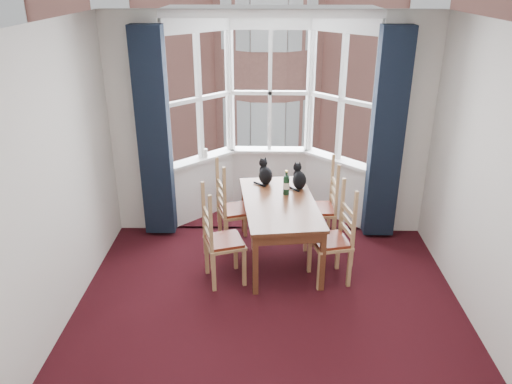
{
  "coord_description": "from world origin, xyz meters",
  "views": [
    {
      "loc": [
        -0.04,
        -3.77,
        3.17
      ],
      "look_at": [
        -0.15,
        1.05,
        1.05
      ],
      "focal_mm": 35.0,
      "sensor_mm": 36.0,
      "label": 1
    }
  ],
  "objects_px": {
    "chair_left_far": "(229,212)",
    "cat_right": "(299,179)",
    "wine_bottle": "(286,184)",
    "candle_tall": "(205,153)",
    "chair_right_near": "(338,241)",
    "cat_left": "(265,174)",
    "chair_left_near": "(216,244)",
    "dining_table": "(280,208)",
    "chair_right_far": "(326,210)"
  },
  "relations": [
    {
      "from": "chair_right_far",
      "to": "chair_right_near",
      "type": "bearing_deg",
      "value": -86.1
    },
    {
      "from": "chair_right_far",
      "to": "dining_table",
      "type": "bearing_deg",
      "value": -148.83
    },
    {
      "from": "dining_table",
      "to": "candle_tall",
      "type": "bearing_deg",
      "value": 131.23
    },
    {
      "from": "chair_right_near",
      "to": "candle_tall",
      "type": "xyz_separation_m",
      "value": [
        -1.62,
        1.56,
        0.46
      ]
    },
    {
      "from": "dining_table",
      "to": "chair_left_near",
      "type": "relative_size",
      "value": 1.76
    },
    {
      "from": "candle_tall",
      "to": "wine_bottle",
      "type": "bearing_deg",
      "value": -40.4
    },
    {
      "from": "chair_right_near",
      "to": "chair_right_far",
      "type": "bearing_deg",
      "value": 93.9
    },
    {
      "from": "chair_left_far",
      "to": "cat_right",
      "type": "bearing_deg",
      "value": 9.5
    },
    {
      "from": "chair_left_far",
      "to": "candle_tall",
      "type": "bearing_deg",
      "value": 113.26
    },
    {
      "from": "cat_left",
      "to": "candle_tall",
      "type": "bearing_deg",
      "value": 144.87
    },
    {
      "from": "cat_right",
      "to": "cat_left",
      "type": "bearing_deg",
      "value": 161.47
    },
    {
      "from": "cat_right",
      "to": "wine_bottle",
      "type": "bearing_deg",
      "value": -130.23
    },
    {
      "from": "candle_tall",
      "to": "cat_right",
      "type": "bearing_deg",
      "value": -30.09
    },
    {
      "from": "chair_left_near",
      "to": "chair_right_near",
      "type": "xyz_separation_m",
      "value": [
        1.33,
        0.08,
        0.0
      ]
    },
    {
      "from": "dining_table",
      "to": "cat_left",
      "type": "distance_m",
      "value": 0.61
    },
    {
      "from": "chair_right_far",
      "to": "cat_left",
      "type": "relative_size",
      "value": 2.78
    },
    {
      "from": "wine_bottle",
      "to": "chair_right_near",
      "type": "bearing_deg",
      "value": -49.47
    },
    {
      "from": "chair_left_near",
      "to": "cat_left",
      "type": "xyz_separation_m",
      "value": [
        0.53,
        1.07,
        0.4
      ]
    },
    {
      "from": "chair_right_near",
      "to": "cat_right",
      "type": "height_order",
      "value": "cat_right"
    },
    {
      "from": "chair_right_far",
      "to": "cat_right",
      "type": "relative_size",
      "value": 2.82
    },
    {
      "from": "dining_table",
      "to": "cat_left",
      "type": "xyz_separation_m",
      "value": [
        -0.17,
        0.55,
        0.21
      ]
    },
    {
      "from": "chair_left_far",
      "to": "chair_left_near",
      "type": "bearing_deg",
      "value": -95.72
    },
    {
      "from": "dining_table",
      "to": "wine_bottle",
      "type": "relative_size",
      "value": 5.4
    },
    {
      "from": "chair_left_far",
      "to": "cat_right",
      "type": "height_order",
      "value": "cat_right"
    },
    {
      "from": "chair_right_near",
      "to": "cat_left",
      "type": "height_order",
      "value": "cat_left"
    },
    {
      "from": "chair_left_near",
      "to": "cat_right",
      "type": "relative_size",
      "value": 2.82
    },
    {
      "from": "chair_right_far",
      "to": "chair_left_far",
      "type": "bearing_deg",
      "value": -175.94
    },
    {
      "from": "chair_right_near",
      "to": "wine_bottle",
      "type": "bearing_deg",
      "value": 130.53
    },
    {
      "from": "wine_bottle",
      "to": "chair_left_near",
      "type": "bearing_deg",
      "value": -136.6
    },
    {
      "from": "dining_table",
      "to": "chair_right_far",
      "type": "distance_m",
      "value": 0.71
    },
    {
      "from": "dining_table",
      "to": "candle_tall",
      "type": "height_order",
      "value": "candle_tall"
    },
    {
      "from": "cat_right",
      "to": "candle_tall",
      "type": "relative_size",
      "value": 2.55
    },
    {
      "from": "chair_right_near",
      "to": "candle_tall",
      "type": "bearing_deg",
      "value": 136.15
    },
    {
      "from": "chair_left_far",
      "to": "cat_right",
      "type": "xyz_separation_m",
      "value": [
        0.86,
        0.14,
        0.4
      ]
    },
    {
      "from": "chair_left_near",
      "to": "wine_bottle",
      "type": "relative_size",
      "value": 3.07
    },
    {
      "from": "chair_left_near",
      "to": "candle_tall",
      "type": "height_order",
      "value": "candle_tall"
    },
    {
      "from": "wine_bottle",
      "to": "candle_tall",
      "type": "distance_m",
      "value": 1.4
    },
    {
      "from": "dining_table",
      "to": "candle_tall",
      "type": "distance_m",
      "value": 1.52
    },
    {
      "from": "cat_left",
      "to": "cat_right",
      "type": "height_order",
      "value": "cat_left"
    },
    {
      "from": "chair_right_near",
      "to": "chair_right_far",
      "type": "distance_m",
      "value": 0.79
    },
    {
      "from": "chair_right_near",
      "to": "cat_left",
      "type": "bearing_deg",
      "value": 129.35
    },
    {
      "from": "chair_left_far",
      "to": "chair_right_far",
      "type": "relative_size",
      "value": 1.0
    },
    {
      "from": "chair_left_far",
      "to": "dining_table",
      "type": "bearing_deg",
      "value": -23.47
    },
    {
      "from": "cat_left",
      "to": "dining_table",
      "type": "bearing_deg",
      "value": -72.83
    },
    {
      "from": "dining_table",
      "to": "chair_left_near",
      "type": "xyz_separation_m",
      "value": [
        -0.7,
        -0.52,
        -0.19
      ]
    },
    {
      "from": "chair_left_near",
      "to": "chair_left_far",
      "type": "distance_m",
      "value": 0.79
    },
    {
      "from": "chair_left_near",
      "to": "chair_left_far",
      "type": "relative_size",
      "value": 1.0
    },
    {
      "from": "cat_left",
      "to": "candle_tall",
      "type": "xyz_separation_m",
      "value": [
        -0.82,
        0.57,
        0.06
      ]
    },
    {
      "from": "chair_left_near",
      "to": "cat_right",
      "type": "distance_m",
      "value": 1.38
    },
    {
      "from": "dining_table",
      "to": "chair_right_far",
      "type": "relative_size",
      "value": 1.76
    }
  ]
}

